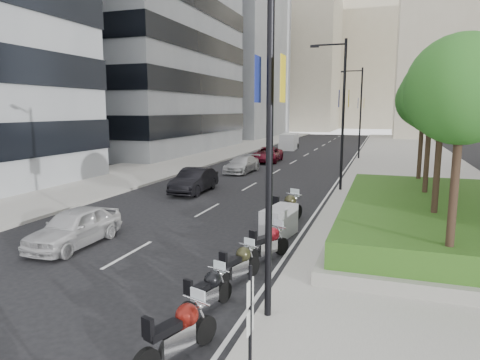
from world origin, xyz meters
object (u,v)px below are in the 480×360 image
at_px(lamp_post_2, 359,109).
at_px(delivery_van, 289,142).
at_px(motorcycle_1, 179,332).
at_px(motorcycle_5, 279,223).
at_px(lamp_post_0, 263,104).
at_px(motorcycle_3, 239,265).
at_px(car_a, 74,227).
at_px(car_c, 242,164).
at_px(motorcycle_6, 287,208).
at_px(car_b, 194,181).
at_px(motorcycle_2, 207,292).
at_px(parking_sign, 250,327).
at_px(car_d, 267,155).
at_px(motorcycle_4, 268,243).
at_px(lamp_post_1, 341,108).

height_order(lamp_post_2, delivery_van, lamp_post_2).
bearing_deg(motorcycle_1, motorcycle_5, 20.08).
bearing_deg(lamp_post_0, motorcycle_1, -117.43).
bearing_deg(motorcycle_1, motorcycle_3, 21.40).
relative_size(lamp_post_2, delivery_van, 1.86).
distance_m(car_a, car_c, 19.66).
bearing_deg(motorcycle_6, car_c, 47.05).
bearing_deg(motorcycle_6, lamp_post_2, 18.29).
bearing_deg(car_c, car_b, -86.96).
xyz_separation_m(car_c, delivery_van, (-0.73, 20.82, 0.27)).
bearing_deg(car_b, motorcycle_3, -61.96).
bearing_deg(motorcycle_5, motorcycle_3, -170.35).
bearing_deg(car_c, motorcycle_2, -70.13).
xyz_separation_m(parking_sign, motorcycle_2, (-2.02, 2.93, -0.93)).
xyz_separation_m(lamp_post_0, car_c, (-8.14, 22.90, -4.41)).
bearing_deg(car_a, motorcycle_6, 39.77).
xyz_separation_m(parking_sign, motorcycle_1, (-1.76, 0.88, -0.87)).
bearing_deg(motorcycle_3, lamp_post_2, 16.56).
bearing_deg(lamp_post_2, motorcycle_3, -92.12).
bearing_deg(lamp_post_0, car_c, 109.57).
relative_size(motorcycle_6, delivery_van, 0.49).
bearing_deg(car_d, lamp_post_0, -78.20).
bearing_deg(car_a, car_b, 90.50).
bearing_deg(parking_sign, motorcycle_2, 124.59).
bearing_deg(car_b, delivery_van, 89.27).
distance_m(motorcycle_4, delivery_van, 40.52).
distance_m(motorcycle_3, delivery_van, 42.49).
height_order(lamp_post_0, car_c, lamp_post_0).
relative_size(lamp_post_2, parking_sign, 3.60).
bearing_deg(car_a, motorcycle_4, 5.69).
height_order(motorcycle_5, motorcycle_6, motorcycle_6).
height_order(motorcycle_2, motorcycle_6, motorcycle_6).
bearing_deg(delivery_van, lamp_post_0, -82.33).
relative_size(car_a, car_c, 0.91).
xyz_separation_m(parking_sign, car_a, (-8.71, 6.23, -0.76)).
bearing_deg(motorcycle_4, lamp_post_0, -142.22).
bearing_deg(parking_sign, car_d, 104.64).
height_order(motorcycle_6, car_c, car_c).
height_order(parking_sign, car_d, parking_sign).
relative_size(car_a, car_d, 0.81).
bearing_deg(car_a, motorcycle_2, -26.61).
height_order(motorcycle_1, car_b, car_b).
xyz_separation_m(motorcycle_1, delivery_van, (-7.77, 45.83, 0.34)).
distance_m(motorcycle_2, car_b, 15.62).
distance_m(lamp_post_1, car_c, 10.98).
xyz_separation_m(motorcycle_1, motorcycle_6, (-0.26, 10.98, 0.07)).
distance_m(motorcycle_4, motorcycle_6, 4.90).
distance_m(motorcycle_4, car_a, 7.18).
distance_m(lamp_post_2, parking_sign, 38.18).
bearing_deg(lamp_post_0, delivery_van, 101.47).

